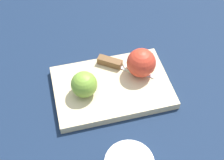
# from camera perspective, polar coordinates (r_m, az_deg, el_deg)

# --- Properties ---
(ground_plane) EXTENTS (4.00, 4.00, 0.00)m
(ground_plane) POSITION_cam_1_polar(r_m,az_deg,el_deg) (0.87, -0.00, -1.79)
(ground_plane) COLOR #14233D
(cutting_board) EXTENTS (0.35, 0.27, 0.02)m
(cutting_board) POSITION_cam_1_polar(r_m,az_deg,el_deg) (0.86, -0.00, -1.33)
(cutting_board) COLOR #D1B789
(cutting_board) RESTS_ON ground_plane
(apple_half_left) EXTENTS (0.07, 0.07, 0.07)m
(apple_half_left) POSITION_cam_1_polar(r_m,az_deg,el_deg) (0.81, -5.11, -0.80)
(apple_half_left) COLOR olive
(apple_half_left) RESTS_ON cutting_board
(apple_half_right) EXTENTS (0.08, 0.08, 0.08)m
(apple_half_right) POSITION_cam_1_polar(r_m,az_deg,el_deg) (0.85, 5.36, 3.13)
(apple_half_right) COLOR red
(apple_half_right) RESTS_ON cutting_board
(knife) EXTENTS (0.13, 0.13, 0.02)m
(knife) POSITION_cam_1_polar(r_m,az_deg,el_deg) (0.89, 0.07, 3.13)
(knife) COLOR silver
(knife) RESTS_ON cutting_board
(apple_slice) EXTENTS (0.06, 0.06, 0.01)m
(apple_slice) POSITION_cam_1_polar(r_m,az_deg,el_deg) (0.90, 4.13, 2.82)
(apple_slice) COLOR beige
(apple_slice) RESTS_ON cutting_board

